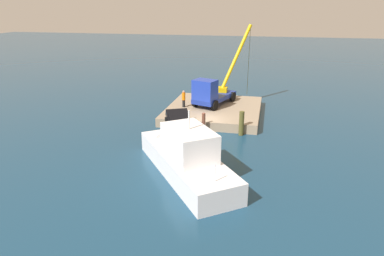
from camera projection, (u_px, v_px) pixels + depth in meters
ground at (206, 128)px, 31.25m from camera, size 200.00×200.00×0.00m
dock at (214, 111)px, 35.07m from camera, size 10.08×9.14×0.84m
crane_truck at (212, 91)px, 34.88m from camera, size 7.86×5.25×7.79m
dock_worker at (184, 99)px, 34.54m from camera, size 0.34×0.34×1.69m
salvaged_car at (181, 129)px, 28.93m from camera, size 4.89×3.66×2.85m
moored_yacht at (178, 156)px, 23.86m from camera, size 11.40×9.59×5.65m
piling_near at (168, 120)px, 30.72m from camera, size 0.31×0.31×1.84m
piling_mid at (204, 123)px, 29.88m from camera, size 0.30×0.30×1.80m
piling_far at (241, 123)px, 29.32m from camera, size 0.43×0.43×2.10m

